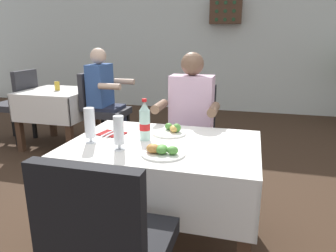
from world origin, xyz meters
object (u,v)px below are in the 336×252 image
Objects in this scene: main_dining_table at (164,167)px; background_dining_table at (58,105)px; plate_near_camera at (162,151)px; cola_bottle_primary at (145,122)px; seated_diner_far at (190,119)px; background_chair_right at (102,107)px; wall_bottle_rack at (226,12)px; background_patron at (105,94)px; background_table_tumbler at (57,86)px; background_chair_left at (18,102)px; napkin_cutlery_set at (112,134)px; chair_far_diner_seat at (189,133)px; plate_far_diner at (171,130)px; beer_glass_left at (119,133)px; beer_glass_middle at (90,125)px; chair_near_camera_side at (110,245)px.

background_dining_table is at bearing 139.18° from main_dining_table.
plate_near_camera is 0.31m from cola_bottle_primary.
seated_diner_far is 1.30× the size of background_chair_right.
main_dining_table is 4.36m from wall_bottle_rack.
background_patron is at bearing 0.00° from background_dining_table.
wall_bottle_rack reaches higher than background_table_tumbler.
wall_bottle_rack is (1.84, 2.55, 1.04)m from background_table_tumbler.
background_chair_left is 0.67m from background_table_tumbler.
napkin_cutlery_set is at bearing -46.50° from background_table_tumbler.
chair_far_diner_seat reaches higher than plate_far_diner.
chair_far_diner_seat and background_chair_right have the same top height.
napkin_cutlery_set reaches higher than main_dining_table.
plate_near_camera is at bearing -32.90° from napkin_cutlery_set.
background_chair_right is at bearing -115.65° from wall_bottle_rack.
wall_bottle_rack is (2.46, 2.55, 1.27)m from background_chair_left.
seated_diner_far is at bearing 86.04° from plate_far_diner.
plate_far_diner is at bearing 61.58° from beer_glass_left.
plate_far_diner is 0.24× the size of background_chair_left.
plate_far_diner is at bearing 91.39° from main_dining_table.
main_dining_table is at bearing -41.06° from background_table_tumbler.
seated_diner_far reaches higher than background_table_tumbler.
plate_far_diner is at bearing 36.04° from beer_glass_middle.
beer_glass_middle is (-0.23, 0.07, 0.01)m from beer_glass_left.
beer_glass_left is 0.92× the size of beer_glass_middle.
chair_near_camera_side is at bearing -66.04° from napkin_cutlery_set.
main_dining_table is at bearing 90.00° from chair_near_camera_side.
chair_near_camera_side is at bearing -94.86° from plate_near_camera.
chair_near_camera_side is at bearing -90.00° from chair_far_diner_seat.
main_dining_table is at bearing 103.26° from plate_near_camera.
cola_bottle_primary is at bearing 24.31° from beer_glass_middle.
main_dining_table is 5.30× the size of beer_glass_middle.
cola_bottle_primary reaches higher than background_table_tumbler.
plate_near_camera reaches higher than napkin_cutlery_set.
beer_glass_middle is at bearing 169.53° from plate_near_camera.
background_chair_left is (-2.10, 1.55, -0.18)m from napkin_cutlery_set.
cola_bottle_primary is at bearing -91.40° from wall_bottle_rack.
cola_bottle_primary reaches higher than plate_far_diner.
beer_glass_middle is 0.18× the size of background_patron.
plate_far_diner is 0.24m from cola_bottle_primary.
background_patron reaches higher than plate_far_diner.
beer_glass_middle is (-0.47, -0.82, 0.13)m from seated_diner_far.
background_chair_left reaches higher than napkin_cutlery_set.
plate_near_camera is at bearing -43.61° from background_dining_table.
background_chair_left is at bearing 139.61° from beer_glass_middle.
cola_bottle_primary is 0.33× the size of background_dining_table.
cola_bottle_primary is at bearing 99.05° from chair_near_camera_side.
background_patron is (-1.21, 1.62, 0.15)m from main_dining_table.
background_patron is (-1.26, 1.83, -0.04)m from plate_near_camera.
wall_bottle_rack is at bearing 54.18° from background_dining_table.
napkin_cutlery_set is 0.24× the size of background_dining_table.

